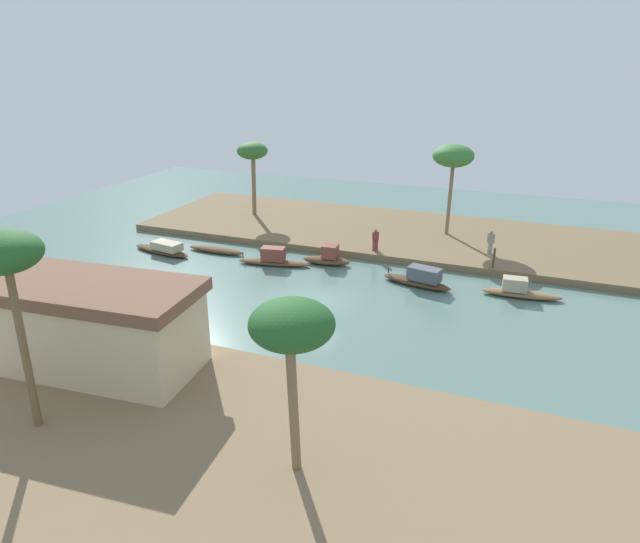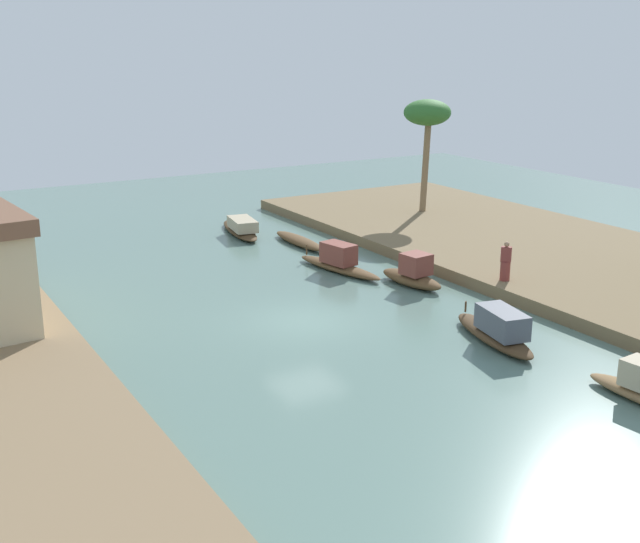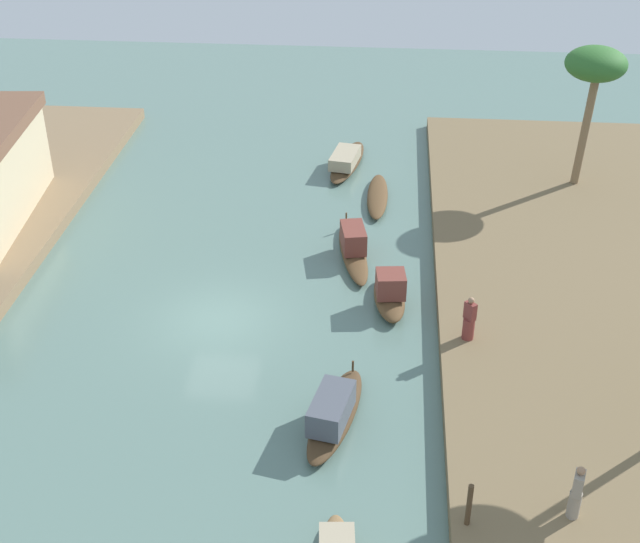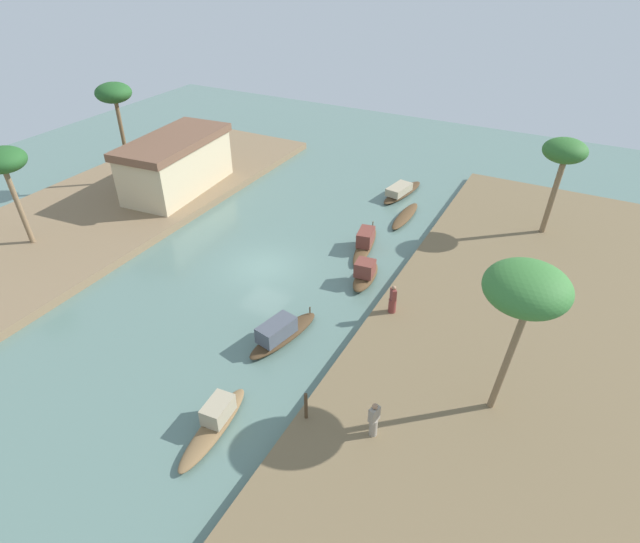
{
  "view_description": "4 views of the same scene",
  "coord_description": "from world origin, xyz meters",
  "px_view_note": "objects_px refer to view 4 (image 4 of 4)",
  "views": [
    {
      "loc": [
        -11.03,
        27.22,
        13.1
      ],
      "look_at": [
        1.07,
        -3.36,
        0.44
      ],
      "focal_mm": 31.26,
      "sensor_mm": 36.0,
      "label": 1
    },
    {
      "loc": [
        -23.35,
        13.17,
        9.6
      ],
      "look_at": [
        3.31,
        -2.55,
        0.65
      ],
      "focal_mm": 44.79,
      "sensor_mm": 36.0,
      "label": 2
    },
    {
      "loc": [
        -24.52,
        -5.6,
        17.06
      ],
      "look_at": [
        2.31,
        -3.32,
        0.76
      ],
      "focal_mm": 48.69,
      "sensor_mm": 36.0,
      "label": 3
    },
    {
      "loc": [
        -21.15,
        -14.99,
        16.6
      ],
      "look_at": [
        -0.2,
        -3.89,
        1.03
      ],
      "focal_mm": 29.14,
      "sensor_mm": 36.0,
      "label": 4
    }
  ],
  "objects_px": {
    "sampan_open_hull": "(365,274)",
    "riverside_building": "(176,163)",
    "person_on_near_bank": "(374,420)",
    "palm_tree_left_far": "(564,153)",
    "sampan_with_red_awning": "(281,333)",
    "sampan_foreground": "(401,191)",
    "sampan_upstream_small": "(215,422)",
    "palm_tree_right_short": "(3,162)",
    "mooring_post": "(306,406)",
    "palm_tree_right_tall": "(114,95)",
    "palm_tree_left_near": "(527,290)",
    "sampan_downstream_large": "(405,216)",
    "sampan_midstream": "(365,242)",
    "person_by_mooring": "(393,301)"
  },
  "relations": [
    {
      "from": "sampan_foreground",
      "to": "riverside_building",
      "type": "xyz_separation_m",
      "value": [
        -7.61,
        14.66,
        2.13
      ]
    },
    {
      "from": "sampan_foreground",
      "to": "person_by_mooring",
      "type": "height_order",
      "value": "person_by_mooring"
    },
    {
      "from": "riverside_building",
      "to": "person_on_near_bank",
      "type": "bearing_deg",
      "value": -128.11
    },
    {
      "from": "sampan_foreground",
      "to": "palm_tree_left_near",
      "type": "distance_m",
      "value": 22.01
    },
    {
      "from": "sampan_upstream_small",
      "to": "palm_tree_right_tall",
      "type": "relative_size",
      "value": 0.62
    },
    {
      "from": "sampan_foreground",
      "to": "sampan_upstream_small",
      "type": "bearing_deg",
      "value": -167.44
    },
    {
      "from": "sampan_upstream_small",
      "to": "palm_tree_left_near",
      "type": "distance_m",
      "value": 12.71
    },
    {
      "from": "sampan_downstream_large",
      "to": "person_by_mooring",
      "type": "distance_m",
      "value": 11.4
    },
    {
      "from": "sampan_upstream_small",
      "to": "sampan_midstream",
      "type": "relative_size",
      "value": 0.91
    },
    {
      "from": "sampan_midstream",
      "to": "person_by_mooring",
      "type": "distance_m",
      "value": 7.19
    },
    {
      "from": "palm_tree_left_far",
      "to": "sampan_foreground",
      "type": "bearing_deg",
      "value": 79.6
    },
    {
      "from": "mooring_post",
      "to": "palm_tree_right_short",
      "type": "xyz_separation_m",
      "value": [
        4.17,
        21.88,
        4.53
      ]
    },
    {
      "from": "sampan_with_red_awning",
      "to": "mooring_post",
      "type": "bearing_deg",
      "value": -125.72
    },
    {
      "from": "sampan_with_red_awning",
      "to": "sampan_midstream",
      "type": "bearing_deg",
      "value": 11.67
    },
    {
      "from": "sampan_downstream_large",
      "to": "palm_tree_left_near",
      "type": "relative_size",
      "value": 0.66
    },
    {
      "from": "sampan_open_hull",
      "to": "riverside_building",
      "type": "distance_m",
      "value": 17.48
    },
    {
      "from": "sampan_downstream_large",
      "to": "person_by_mooring",
      "type": "relative_size",
      "value": 2.82
    },
    {
      "from": "person_on_near_bank",
      "to": "palm_tree_left_far",
      "type": "relative_size",
      "value": 0.27
    },
    {
      "from": "palm_tree_right_tall",
      "to": "sampan_upstream_small",
      "type": "bearing_deg",
      "value": -128.22
    },
    {
      "from": "sampan_foreground",
      "to": "sampan_upstream_small",
      "type": "xyz_separation_m",
      "value": [
        -24.06,
        -1.19,
        0.04
      ]
    },
    {
      "from": "sampan_with_red_awning",
      "to": "sampan_midstream",
      "type": "height_order",
      "value": "sampan_with_red_awning"
    },
    {
      "from": "mooring_post",
      "to": "palm_tree_left_far",
      "type": "bearing_deg",
      "value": -16.49
    },
    {
      "from": "person_by_mooring",
      "to": "mooring_post",
      "type": "xyz_separation_m",
      "value": [
        -8.0,
        0.49,
        0.01
      ]
    },
    {
      "from": "sampan_foreground",
      "to": "mooring_post",
      "type": "height_order",
      "value": "mooring_post"
    },
    {
      "from": "sampan_downstream_large",
      "to": "sampan_with_red_awning",
      "type": "xyz_separation_m",
      "value": [
        -14.93,
        0.86,
        0.28
      ]
    },
    {
      "from": "sampan_foreground",
      "to": "palm_tree_left_far",
      "type": "distance_m",
      "value": 11.8
    },
    {
      "from": "palm_tree_right_tall",
      "to": "palm_tree_right_short",
      "type": "height_order",
      "value": "palm_tree_right_tall"
    },
    {
      "from": "sampan_upstream_small",
      "to": "person_on_near_bank",
      "type": "distance_m",
      "value": 6.27
    },
    {
      "from": "palm_tree_right_short",
      "to": "person_by_mooring",
      "type": "bearing_deg",
      "value": -80.31
    },
    {
      "from": "sampan_with_red_awning",
      "to": "person_by_mooring",
      "type": "height_order",
      "value": "person_by_mooring"
    },
    {
      "from": "sampan_midstream",
      "to": "palm_tree_right_short",
      "type": "bearing_deg",
      "value": 107.32
    },
    {
      "from": "sampan_upstream_small",
      "to": "person_by_mooring",
      "type": "height_order",
      "value": "person_by_mooring"
    },
    {
      "from": "mooring_post",
      "to": "palm_tree_right_short",
      "type": "relative_size",
      "value": 0.21
    },
    {
      "from": "sampan_with_red_awning",
      "to": "riverside_building",
      "type": "height_order",
      "value": "riverside_building"
    },
    {
      "from": "palm_tree_left_near",
      "to": "riverside_building",
      "type": "height_order",
      "value": "palm_tree_left_near"
    },
    {
      "from": "sampan_with_red_awning",
      "to": "sampan_open_hull",
      "type": "distance_m",
      "value": 6.78
    },
    {
      "from": "sampan_midstream",
      "to": "palm_tree_left_near",
      "type": "xyz_separation_m",
      "value": [
        -9.86,
        -10.06,
        5.88
      ]
    },
    {
      "from": "sampan_upstream_small",
      "to": "palm_tree_right_short",
      "type": "bearing_deg",
      "value": 67.39
    },
    {
      "from": "sampan_downstream_large",
      "to": "palm_tree_left_near",
      "type": "distance_m",
      "value": 18.54
    },
    {
      "from": "sampan_with_red_awning",
      "to": "sampan_midstream",
      "type": "distance_m",
      "value": 9.93
    },
    {
      "from": "sampan_upstream_small",
      "to": "palm_tree_left_far",
      "type": "relative_size",
      "value": 0.75
    },
    {
      "from": "riverside_building",
      "to": "sampan_with_red_awning",
      "type": "bearing_deg",
      "value": -129.7
    },
    {
      "from": "mooring_post",
      "to": "palm_tree_right_short",
      "type": "height_order",
      "value": "palm_tree_right_short"
    },
    {
      "from": "palm_tree_right_tall",
      "to": "palm_tree_right_short",
      "type": "xyz_separation_m",
      "value": [
        -9.73,
        -1.19,
        -1.32
      ]
    },
    {
      "from": "sampan_with_red_awning",
      "to": "sampan_open_hull",
      "type": "bearing_deg",
      "value": -1.0
    },
    {
      "from": "mooring_post",
      "to": "sampan_with_red_awning",
      "type": "bearing_deg",
      "value": 42.34
    },
    {
      "from": "sampan_midstream",
      "to": "palm_tree_left_far",
      "type": "bearing_deg",
      "value": -66.61
    },
    {
      "from": "sampan_downstream_large",
      "to": "sampan_with_red_awning",
      "type": "bearing_deg",
      "value": 176.9
    },
    {
      "from": "sampan_open_hull",
      "to": "palm_tree_right_tall",
      "type": "xyz_separation_m",
      "value": [
        3.35,
        20.99,
        6.51
      ]
    },
    {
      "from": "sampan_downstream_large",
      "to": "person_by_mooring",
      "type": "xyz_separation_m",
      "value": [
        -10.89,
        -3.24,
        0.95
      ]
    }
  ]
}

